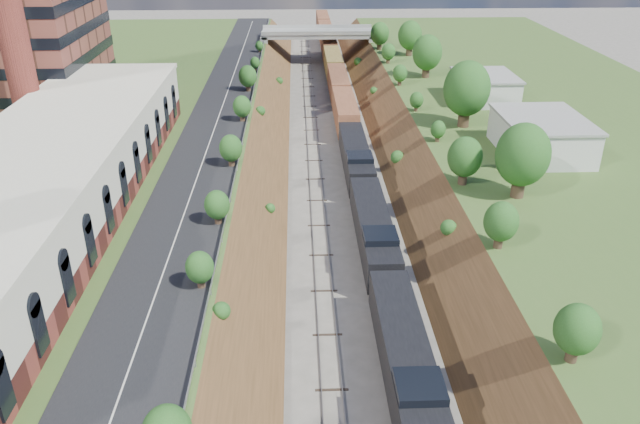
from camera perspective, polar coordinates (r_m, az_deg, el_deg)
The scene contains 15 objects.
platform_left at distance 85.63m, azimuth -21.38°, elevation 4.89°, with size 44.00×180.00×5.00m, color #416027.
platform_right at distance 89.21m, azimuth 23.11°, elevation 5.41°, with size 44.00×180.00×5.00m, color #416027.
embankment_left at distance 81.99m, azimuth -6.40°, elevation 3.80°, with size 7.07×180.00×7.07m, color brown.
embankment_right at distance 83.25m, azimuth 8.91°, elevation 3.99°, with size 7.07×180.00×7.07m, color brown.
rail_left_track at distance 81.74m, azimuth -0.51°, elevation 3.96°, with size 1.58×180.00×0.18m, color gray.
rail_right_track at distance 82.04m, azimuth 3.13°, elevation 4.01°, with size 1.58×180.00×0.18m, color gray.
road at distance 80.69m, azimuth -9.79°, elevation 7.03°, with size 8.00×180.00×0.10m, color black.
guardrail at distance 79.90m, azimuth -6.89°, elevation 7.41°, with size 0.10×171.00×0.70m.
commercial_building at distance 62.65m, azimuth -23.82°, elevation 2.80°, with size 14.30×62.30×7.00m.
overpass at distance 140.16m, azimuth -0.20°, elevation 15.48°, with size 24.50×8.30×7.40m.
white_building_near at distance 77.13m, azimuth 19.57°, elevation 6.51°, with size 9.00×12.00×4.00m, color silver.
white_building_far at distance 96.90m, azimuth 14.81°, elevation 10.87°, with size 8.00×10.00×3.60m, color silver.
tree_right_large at distance 63.53m, azimuth 18.06°, elevation 4.95°, with size 5.25×5.25×7.61m.
tree_left_crest at distance 43.54m, azimuth -11.24°, elevation -7.84°, with size 2.45×2.45×3.55m.
freight_train at distance 111.07m, azimuth 1.73°, elevation 11.40°, with size 3.11×158.48×4.64m.
Camera 1 is at (-4.74, -15.62, 31.07)m, focal length 35.00 mm.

